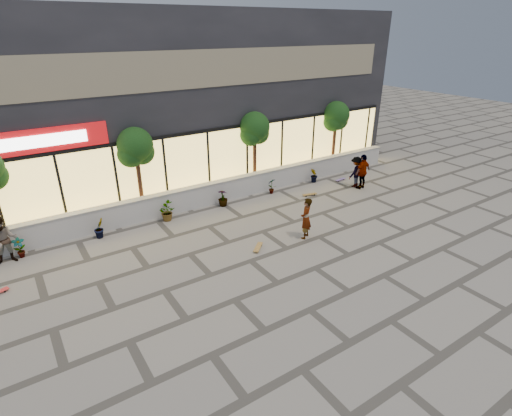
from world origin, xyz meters
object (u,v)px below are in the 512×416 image
tree_east (336,118)px  skater_left (4,240)px  skateboard_center (258,247)px  skateboard_right_near (310,194)px  skater_right_far (356,172)px  skater_right_near (363,172)px  tree_midwest (136,149)px  tree_mideast (255,131)px  skater_center (306,218)px  skateboard_right_far (340,179)px

tree_east → skater_left: size_ratio=2.20×
skateboard_center → skateboard_right_near: bearing=-11.9°
skater_left → skater_right_far: bearing=1.1°
tree_east → skater_right_near: (-1.00, -3.25, -2.07)m
skateboard_center → tree_midwest: bearing=72.8°
tree_mideast → tree_east: 5.50m
tree_midwest → skater_center: 7.70m
skater_left → skateboard_right_near: bearing=1.4°
tree_east → skater_center: tree_east is taller
skater_right_near → skateboard_right_near: bearing=-20.4°
skateboard_right_far → tree_midwest: bearing=163.7°
tree_mideast → tree_east: (5.50, 0.00, 0.00)m
skateboard_right_near → tree_mideast: bearing=135.1°
skateboard_right_far → tree_east: bearing=53.1°
tree_midwest → skater_center: bearing=-51.3°
skater_center → skater_right_near: (5.87, 2.52, 0.07)m
skater_right_near → skateboard_center: (-7.94, -2.25, -0.84)m
skater_right_near → skateboard_right_near: 3.08m
tree_east → skateboard_center: tree_east is taller
tree_east → skater_left: bearing=-175.3°
tree_midwest → skateboard_right_near: 8.54m
tree_mideast → skater_left: tree_mideast is taller
tree_east → skater_center: (-6.87, -5.77, -2.14)m
skater_center → skater_right_far: skater_center is taller
skater_left → skater_right_far: skater_left is taller
tree_east → skater_right_far: size_ratio=2.43×
tree_mideast → skateboard_center: bearing=-122.1°
tree_east → skateboard_right_far: (-1.09, -1.83, -2.92)m
skater_right_far → skateboard_right_far: size_ratio=2.26×
skater_center → skater_right_far: (5.79, 2.91, -0.04)m
tree_east → skater_center: bearing=-140.0°
tree_midwest → tree_east: size_ratio=1.00×
skateboard_center → skateboard_right_far: 8.67m
skater_right_near → skateboard_right_far: bearing=-93.4°
skater_right_far → skateboard_right_far: bearing=-103.1°
skater_left → tree_mideast: bearing=13.4°
skater_center → skater_right_near: size_ratio=0.92×
tree_mideast → tree_east: size_ratio=1.00×
tree_east → skater_right_far: tree_east is taller
skater_left → skater_right_near: (15.87, -1.85, 0.02)m
skater_right_near → skater_right_far: 0.41m
skater_left → skater_right_far: 15.85m
skater_right_near → skateboard_center: bearing=9.0°
tree_midwest → skateboard_right_near: size_ratio=5.08×
skater_left → skater_right_near: bearing=-0.2°
skater_left → skater_right_near: size_ratio=0.97×
skater_center → skater_left: skater_left is taller
tree_mideast → skater_left: 11.65m
tree_mideast → skater_right_far: (4.41, -2.86, -2.18)m
tree_midwest → tree_east: (11.50, 0.00, 0.00)m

